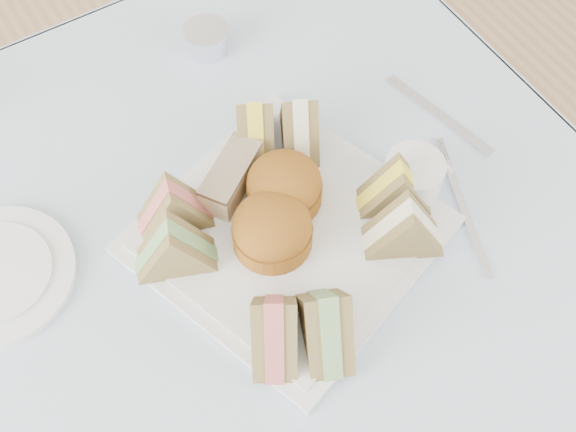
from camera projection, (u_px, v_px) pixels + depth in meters
table at (246, 391)px, 1.16m from camera, size 0.90×0.90×0.74m
tablecloth at (230, 293)px, 0.84m from camera, size 1.02×1.02×0.01m
serving_plate at (288, 235)px, 0.87m from camera, size 0.39×0.39×0.01m
sandwich_fl_a at (274, 322)px, 0.76m from camera, size 0.09×0.11×0.09m
sandwich_fl_b at (326, 317)px, 0.76m from camera, size 0.09×0.12×0.09m
sandwich_fr_a at (397, 186)px, 0.85m from camera, size 0.10×0.08×0.08m
sandwich_fr_b at (406, 225)px, 0.82m from camera, size 0.11×0.08×0.09m
sandwich_bl_a at (173, 245)px, 0.81m from camera, size 0.11×0.08×0.09m
sandwich_bl_b at (172, 204)px, 0.84m from camera, size 0.10×0.07×0.08m
sandwich_br_a at (300, 122)px, 0.90m from camera, size 0.08×0.10×0.08m
sandwich_br_b at (256, 125)px, 0.90m from camera, size 0.09×0.11×0.09m
scone_left at (272, 229)px, 0.83m from camera, size 0.13×0.13×0.06m
scone_right at (284, 186)px, 0.87m from camera, size 0.13×0.13×0.06m
pastry_slice at (232, 177)px, 0.88m from camera, size 0.10×0.09×0.05m
tea_strainer at (207, 41)px, 1.02m from camera, size 0.07×0.07×0.04m
knife at (439, 115)px, 0.97m from camera, size 0.05×0.18×0.00m
fork at (466, 217)px, 0.89m from camera, size 0.07×0.17×0.00m
creamer_jug at (412, 180)px, 0.88m from camera, size 0.08×0.08×0.06m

